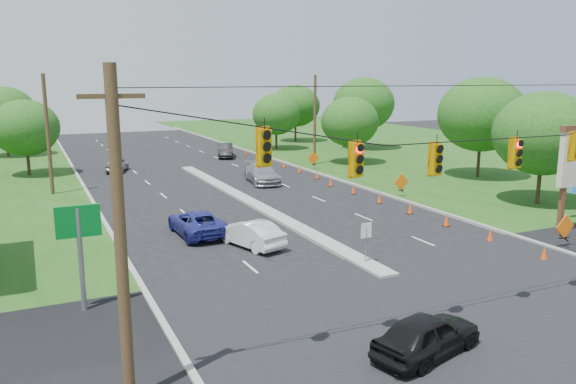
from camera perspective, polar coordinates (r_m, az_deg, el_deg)
ground at (r=22.39m, az=16.36°, el=-11.68°), size 160.00×160.00×0.00m
grass_right at (r=57.00m, az=25.92°, el=1.58°), size 40.00×160.00×0.06m
cross_street at (r=22.39m, az=16.36°, el=-11.68°), size 160.00×14.00×0.02m
curb_left at (r=46.23m, az=-19.80°, el=0.01°), size 0.25×110.00×0.16m
curb_right at (r=51.97m, az=2.92°, el=1.88°), size 0.25×110.00×0.16m
median at (r=39.79m, az=-3.90°, el=-1.10°), size 1.00×34.00×0.18m
median_sign at (r=26.41m, az=7.95°, el=-4.39°), size 0.55×0.06×2.05m
signal_span at (r=20.24m, az=18.90°, el=0.44°), size 25.60×0.32×9.00m
utility_pole_far_left at (r=45.47m, az=-23.20°, el=5.32°), size 0.28×0.28×9.00m
utility_pole_far_right at (r=56.94m, az=2.74°, el=7.28°), size 0.28×0.28×9.00m
cone_0 at (r=29.89m, az=24.58°, el=-5.68°), size 0.32×0.32×0.70m
cone_1 at (r=32.15m, az=19.86°, el=-4.16°), size 0.32×0.32×0.70m
cone_2 at (r=34.62m, az=15.80°, el=-2.82°), size 0.32×0.32×0.70m
cone_3 at (r=37.25m, az=12.30°, el=-1.65°), size 0.32×0.32×0.70m
cone_4 at (r=40.01m, az=9.28°, el=-0.64°), size 0.32×0.32×0.70m
cone_5 at (r=42.88m, az=6.66°, el=0.24°), size 0.32×0.32×0.70m
cone_6 at (r=45.84m, az=4.37°, el=1.01°), size 0.32×0.32×0.70m
cone_7 at (r=49.15m, az=2.98°, el=1.74°), size 0.32×0.32×0.70m
cone_8 at (r=52.22m, az=1.18°, el=2.33°), size 0.32×0.32×0.70m
cone_9 at (r=55.35m, az=-0.42°, el=2.85°), size 0.32×0.32×0.70m
cone_10 at (r=58.51m, az=-1.85°, el=3.31°), size 0.32×0.32×0.70m
cone_11 at (r=61.72m, az=-3.13°, el=3.72°), size 0.32×0.32×0.70m
cone_12 at (r=64.95m, az=-4.29°, el=4.09°), size 0.32×0.32×0.70m
work_sign_0 at (r=32.25m, az=26.32°, el=-3.27°), size 1.27×0.58×1.37m
work_sign_1 at (r=42.13m, az=11.43°, el=0.92°), size 1.27×0.58×1.37m
work_sign_2 at (r=53.87m, az=2.59°, el=3.40°), size 1.27×0.58×1.37m
tree_5 at (r=55.43m, az=-25.15°, el=5.93°), size 5.88×5.88×6.86m
tree_6 at (r=70.39m, az=-26.89°, el=7.23°), size 6.72×6.72×7.84m
tree_7 at (r=42.15m, az=24.52°, el=5.43°), size 6.72×6.72×7.84m
tree_8 at (r=51.86m, az=19.08°, el=7.46°), size 7.56×7.56×8.82m
tree_9 at (r=57.81m, az=6.30°, el=7.12°), size 5.88×5.88×6.86m
tree_10 at (r=70.43m, az=7.69°, el=8.86°), size 7.56×7.56×8.82m
tree_11 at (r=78.12m, az=0.77°, el=8.75°), size 6.72×6.72×7.84m
tree_12 at (r=69.29m, az=-1.20°, el=7.89°), size 5.88×5.88×6.86m
black_sedan at (r=18.74m, az=13.94°, el=-13.90°), size 4.40×2.69×1.40m
white_sedan at (r=29.39m, az=-3.84°, el=-4.22°), size 2.64×4.47×1.39m
blue_pickup at (r=31.89m, az=-9.23°, el=-3.09°), size 2.48×5.11×1.40m
silver_car_far at (r=47.30m, az=-2.66°, el=1.92°), size 3.13×5.87×1.62m
silver_car_oncoming at (r=55.38m, az=-16.98°, el=2.70°), size 2.91×4.34×1.37m
dark_car_receding at (r=63.07m, az=-6.40°, el=4.22°), size 2.93×4.97×1.55m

